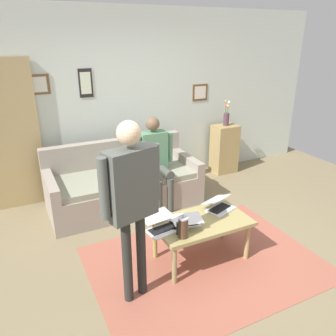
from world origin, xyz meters
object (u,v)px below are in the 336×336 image
Objects in this scene: person_seated at (156,157)px; french_press at (183,227)px; laptop_center at (185,222)px; laptop_right at (161,225)px; coffee_table at (202,225)px; interior_door at (8,138)px; couch at (123,185)px; flower_vase at (226,117)px; side_shelf at (224,149)px; person_standing at (131,192)px; laptop_left at (219,206)px.

french_press is at bearing 75.22° from person_seated.
laptop_center is 0.97× the size of laptop_right.
laptop_right is at bearing -5.27° from coffee_table.
couch is at bearing 156.11° from interior_door.
laptop_right is 1.44m from person_seated.
laptop_right is (0.26, -0.05, 0.00)m from laptop_center.
flower_vase is (-2.15, -1.95, 0.48)m from laptop_right.
couch reaches higher than side_shelf.
side_shelf is 0.66× the size of person_seated.
french_press is 0.72m from person_standing.
flower_vase is (-2.02, -2.17, 0.42)m from french_press.
couch is 5.74× the size of laptop_right.
couch reaches higher than laptop_right.
interior_door is 2.41× the size of side_shelf.
laptop_left is 1.27m from person_seated.
person_standing is at bearing 4.19° from french_press.
laptop_right is at bearing 67.75° from person_seated.
french_press is (-0.13, 0.22, 0.07)m from laptop_right.
coffee_table is at bearing 174.73° from laptop_right.
flower_vase is (-1.89, -1.99, 0.48)m from laptop_center.
laptop_right is at bearing 6.51° from laptop_left.
laptop_left is at bearing 53.35° from side_shelf.
person_seated reaches higher than laptop_right.
coffee_table is 1.19× the size of side_shelf.
flower_vase is at bearing -133.52° from laptop_center.
couch is at bearing -89.87° from french_press.
coffee_table is 0.35m from laptop_left.
coffee_table is 0.41m from french_press.
laptop_right is at bearing -145.80° from person_standing.
laptop_left is (-0.30, -0.13, 0.10)m from coffee_table.
laptop_right is at bearing 120.02° from interior_door.
laptop_left is 0.31× the size of person_seated.
flower_vase reaches higher than laptop_center.
coffee_table is at bearing 23.04° from laptop_left.
laptop_left is (-0.64, 1.46, 0.21)m from couch.
interior_door is at bearing -59.98° from laptop_right.
couch reaches higher than laptop_center.
laptop_right is 0.29× the size of person_seated.
interior_door is at bearing -3.48° from side_shelf.
person_standing is at bearing 16.91° from laptop_left.
person_standing is (2.54, 2.21, 0.66)m from side_shelf.
person_seated is (-0.41, 0.23, 0.43)m from couch.
interior_door is at bearing -23.89° from couch.
side_shelf reaches higher than french_press.
interior_door reaches higher than coffee_table.
french_press reaches higher than coffee_table.
flower_vase is at bearing -138.95° from person_standing.
interior_door is at bearing -3.51° from flower_vase.
laptop_center is 0.21× the size of person_standing.
interior_door is 2.03× the size of coffee_table.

